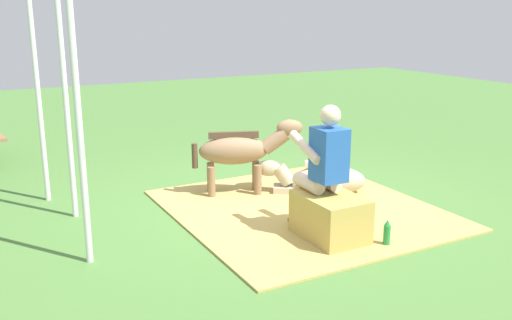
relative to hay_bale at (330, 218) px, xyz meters
name	(u,v)px	position (x,y,z in m)	size (l,w,h in m)	color
ground_plane	(277,206)	(1.10, -0.05, -0.23)	(24.00, 24.00, 0.00)	#4C7A38
hay_patch	(302,209)	(0.82, -0.21, -0.22)	(2.94, 2.75, 0.02)	tan
hay_bale	(330,218)	(0.00, 0.00, 0.00)	(0.72, 0.51, 0.45)	tan
person_seated	(322,164)	(0.16, 0.00, 0.51)	(0.67, 0.42, 1.33)	beige
pony_standing	(241,150)	(1.67, 0.12, 0.33)	(0.67, 1.29, 0.92)	#8C6B4C
pony_lying	(321,179)	(1.21, -0.74, -0.04)	(0.94, 1.28, 0.42)	tan
soda_bottle	(387,233)	(-0.41, -0.38, -0.10)	(0.07, 0.07, 0.27)	#268C3F
tent_pole_left	(80,132)	(0.61, 2.20, 0.97)	(0.06, 0.06, 2.39)	silver
tent_pole_right	(39,100)	(2.58, 2.25, 0.97)	(0.06, 0.06, 2.39)	silver
tent_pole_mid	(66,109)	(1.86, 2.07, 0.97)	(0.06, 0.06, 2.39)	silver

